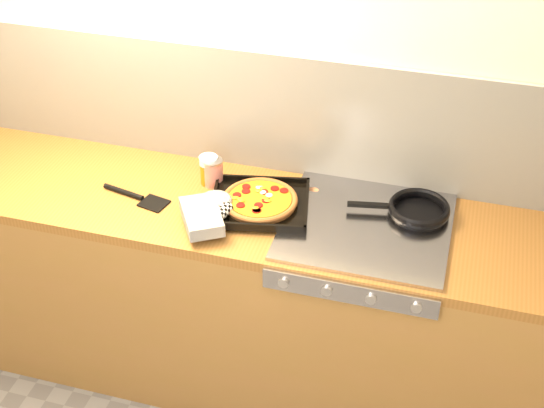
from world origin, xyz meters
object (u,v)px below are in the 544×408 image
(frying_pan, at_px, (417,210))
(tomato_can, at_px, (213,172))
(pizza_on_tray, at_px, (244,204))
(juice_glass, at_px, (209,170))

(frying_pan, height_order, tomato_can, tomato_can)
(pizza_on_tray, xyz_separation_m, tomato_can, (-0.17, 0.15, 0.02))
(pizza_on_tray, xyz_separation_m, frying_pan, (0.62, 0.15, -0.01))
(frying_pan, bearing_deg, tomato_can, 179.88)
(pizza_on_tray, relative_size, juice_glass, 4.03)
(pizza_on_tray, height_order, tomato_can, tomato_can)
(pizza_on_tray, height_order, frying_pan, pizza_on_tray)
(pizza_on_tray, xyz_separation_m, juice_glass, (-0.19, 0.15, 0.02))
(tomato_can, bearing_deg, frying_pan, -0.12)
(pizza_on_tray, height_order, juice_glass, juice_glass)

